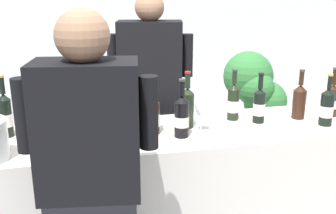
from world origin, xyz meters
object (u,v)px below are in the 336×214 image
Objects in this scene: wine_bottle_5 at (153,115)px; potted_shrub at (255,97)px; wine_bottle_3 at (6,115)px; wine_bottle_6 at (327,107)px; wine_bottle_7 at (82,125)px; wine_bottle_10 at (187,106)px; wine_bottle_9 at (233,102)px; wine_glass at (202,108)px; wine_bottle_0 at (332,100)px; wine_bottle_1 at (299,100)px; wine_bottle_8 at (51,117)px; person_server at (151,116)px; wine_bottle_2 at (182,116)px; wine_bottle_4 at (259,105)px; person_guest at (93,209)px.

wine_bottle_5 is 0.27× the size of potted_shrub.
wine_bottle_3 is 1.90m from wine_bottle_6.
wine_bottle_10 reaches higher than wine_bottle_7.
wine_bottle_9 is 1.54× the size of wine_glass.
wine_bottle_0 reaches higher than wine_bottle_7.
wine_bottle_1 is at bearing 178.65° from wine_bottle_0.
wine_bottle_7 is 0.64m from wine_bottle_10.
wine_bottle_6 is at bearing -59.96° from wine_bottle_1.
wine_bottle_10 reaches higher than potted_shrub.
wine_bottle_7 is at bearing -175.47° from wine_bottle_0.
wine_bottle_6 is at bearing -5.10° from wine_bottle_8.
person_server is at bearing 54.05° from wine_bottle_7.
wine_bottle_9 reaches higher than wine_bottle_7.
wine_bottle_2 is at bearing -117.36° from wine_bottle_10.
wine_bottle_7 is at bearing -28.74° from wine_bottle_3.
wine_bottle_3 is at bearing -152.63° from potted_shrub.
wine_bottle_8 reaches higher than wine_bottle_4.
wine_bottle_0 is 1.01× the size of wine_bottle_1.
wine_bottle_10 is at bearing -78.55° from person_server.
wine_bottle_8 is at bearing -139.25° from person_server.
wine_bottle_1 reaches higher than wine_bottle_4.
wine_bottle_8 is (-0.57, 0.04, 0.02)m from wine_bottle_5.
wine_bottle_10 is at bearing -131.44° from potted_shrub.
person_guest is at bearing -58.16° from wine_bottle_3.
wine_bottle_10 is (0.79, 0.02, 0.00)m from wine_bottle_8.
wine_bottle_4 is at bearing -33.60° from wine_bottle_9.
wine_glass is (-0.93, -0.09, 0.03)m from wine_bottle_0.
wine_bottle_6 is (1.88, -0.25, -0.01)m from wine_bottle_3.
wine_bottle_8 is 0.85m from wine_glass.
wine_bottle_2 is 0.92m from wine_bottle_6.
wine_bottle_9 is 0.20× the size of person_guest.
wine_bottle_2 reaches higher than potted_shrub.
wine_bottle_1 is 1.79m from wine_bottle_3.
wine_bottle_3 reaches higher than wine_bottle_0.
wine_bottle_10 reaches higher than wine_bottle_2.
wine_bottle_3 is 1.00× the size of wine_bottle_8.
wine_bottle_2 is at bearing -159.99° from wine_glass.
wine_bottle_10 is (-0.46, 0.02, 0.02)m from wine_bottle_4.
wine_bottle_0 reaches higher than wine_bottle_6.
wine_bottle_3 is 0.83m from wine_bottle_5.
wine_bottle_2 is at bearing -130.10° from potted_shrub.
wine_bottle_0 reaches higher than wine_bottle_4.
wine_bottle_5 reaches higher than potted_shrub.
wine_bottle_5 is 0.28m from wine_glass.
wine_bottle_1 is 0.96× the size of wine_bottle_2.
wine_bottle_1 reaches higher than wine_bottle_5.
person_guest is (-0.53, -0.46, -0.24)m from wine_bottle_2.
person_server is (-0.11, 0.56, -0.24)m from wine_bottle_10.
wine_bottle_4 is at bearing -45.25° from person_server.
potted_shrub is (1.24, 1.21, -0.29)m from wine_bottle_5.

